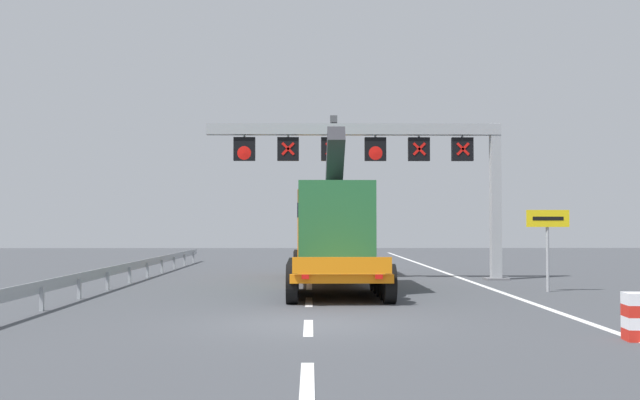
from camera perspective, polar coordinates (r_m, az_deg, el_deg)
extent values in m
plane|color=#424449|center=(16.87, -0.87, -9.29)|extent=(112.00, 112.00, 0.00)
cube|color=silver|center=(10.94, -0.96, -13.30)|extent=(0.20, 2.60, 0.01)
cube|color=silver|center=(16.28, -0.88, -9.54)|extent=(0.20, 2.60, 0.01)
cube|color=silver|center=(21.64, -0.84, -7.64)|extent=(0.20, 2.60, 0.01)
cube|color=silver|center=(27.03, -0.81, -6.49)|extent=(0.20, 2.60, 0.01)
cube|color=silver|center=(32.42, -0.80, -5.73)|extent=(0.20, 2.60, 0.01)
cube|color=silver|center=(37.81, -0.78, -5.18)|extent=(0.20, 2.60, 0.01)
cube|color=silver|center=(43.21, -0.78, -4.77)|extent=(0.20, 2.60, 0.01)
cube|color=silver|center=(48.60, -0.77, -4.45)|extent=(0.20, 2.60, 0.01)
cube|color=silver|center=(54.00, -0.76, -4.20)|extent=(0.20, 2.60, 0.01)
cube|color=silver|center=(59.40, -0.76, -3.99)|extent=(0.20, 2.60, 0.01)
cube|color=silver|center=(64.80, -0.76, -3.82)|extent=(0.20, 2.60, 0.01)
cube|color=silver|center=(70.21, -0.75, -3.67)|extent=(0.20, 2.60, 0.01)
cube|color=silver|center=(75.61, -0.75, -3.54)|extent=(0.20, 2.60, 0.01)
cube|color=silver|center=(29.46, 11.41, -6.08)|extent=(0.20, 63.00, 0.01)
cube|color=#9EA0A5|center=(31.19, 12.99, -0.10)|extent=(0.40, 0.40, 6.25)
cube|color=slate|center=(31.25, 13.03, -5.76)|extent=(0.90, 0.90, 0.08)
cube|color=#9EA0A5|center=(30.57, 2.52, 5.29)|extent=(11.74, 0.44, 0.44)
cube|color=#4C4C51|center=(30.59, 1.02, 6.04)|extent=(0.28, 0.40, 0.28)
cube|color=black|center=(31.04, 10.60, 3.75)|extent=(0.85, 0.24, 0.94)
cube|color=#9EA0A5|center=(31.09, 10.59, 4.70)|extent=(0.08, 0.08, 0.16)
cube|color=red|center=(30.91, 10.64, 3.77)|extent=(0.53, 0.02, 0.53)
cube|color=red|center=(30.91, 10.64, 3.77)|extent=(0.53, 0.02, 0.53)
cube|color=black|center=(30.74, 7.41, 3.79)|extent=(0.85, 0.24, 0.94)
cube|color=#9EA0A5|center=(30.80, 7.40, 4.75)|extent=(0.08, 0.08, 0.16)
cube|color=red|center=(30.62, 7.44, 3.81)|extent=(0.53, 0.02, 0.53)
cube|color=red|center=(30.62, 7.44, 3.81)|extent=(0.53, 0.02, 0.53)
cube|color=black|center=(30.55, 4.16, 3.81)|extent=(0.85, 0.24, 0.94)
cube|color=#9EA0A5|center=(30.60, 4.16, 4.78)|extent=(0.08, 0.08, 0.16)
cone|color=red|center=(30.40, 4.18, 3.52)|extent=(0.55, 0.02, 0.55)
cube|color=black|center=(30.45, 0.89, 3.83)|extent=(0.85, 0.24, 0.94)
cube|color=#9EA0A5|center=(30.51, 0.89, 4.79)|extent=(0.08, 0.08, 0.16)
cube|color=red|center=(30.32, 0.89, 3.85)|extent=(0.53, 0.02, 0.53)
cube|color=red|center=(30.32, 0.89, 3.85)|extent=(0.53, 0.02, 0.53)
cube|color=black|center=(30.45, -2.40, 3.83)|extent=(0.85, 0.24, 0.94)
cube|color=#9EA0A5|center=(30.51, -2.40, 4.80)|extent=(0.08, 0.08, 0.16)
cube|color=red|center=(30.32, -2.41, 3.85)|extent=(0.53, 0.02, 0.53)
cube|color=red|center=(30.32, -2.41, 3.85)|extent=(0.53, 0.02, 0.53)
cube|color=black|center=(30.55, -5.67, 3.81)|extent=(0.85, 0.24, 0.94)
cube|color=#9EA0A5|center=(30.61, -5.67, 4.78)|extent=(0.08, 0.08, 0.16)
cone|color=red|center=(30.41, -5.70, 3.52)|extent=(0.55, 0.02, 0.55)
cube|color=orange|center=(25.66, 1.08, -5.12)|extent=(2.88, 10.42, 0.24)
cube|color=orange|center=(20.37, 1.66, -4.91)|extent=(2.66, 0.10, 0.44)
cylinder|color=black|center=(21.16, -2.12, -6.29)|extent=(0.33, 1.10, 1.10)
cylinder|color=black|center=(21.29, 5.21, -6.26)|extent=(0.33, 1.10, 1.10)
cylinder|color=black|center=(22.21, -2.07, -6.08)|extent=(0.33, 1.10, 1.10)
cylinder|color=black|center=(22.33, 4.91, -6.05)|extent=(0.33, 1.10, 1.10)
cylinder|color=black|center=(23.25, -2.03, -5.89)|extent=(0.33, 1.10, 1.10)
cylinder|color=black|center=(23.37, 4.64, -5.87)|extent=(0.33, 1.10, 1.10)
cylinder|color=black|center=(24.30, -1.99, -5.72)|extent=(0.33, 1.10, 1.10)
cylinder|color=black|center=(24.41, 4.39, -5.70)|extent=(0.33, 1.10, 1.10)
cylinder|color=black|center=(25.35, -1.96, -5.56)|extent=(0.33, 1.10, 1.10)
cylinder|color=black|center=(25.46, 4.16, -5.54)|extent=(0.33, 1.10, 1.10)
cube|color=orange|center=(32.71, 0.59, -2.02)|extent=(2.60, 3.22, 3.10)
cube|color=black|center=(32.72, 0.59, -0.80)|extent=(2.63, 3.24, 0.60)
cylinder|color=black|center=(33.62, -1.66, -4.66)|extent=(0.35, 1.10, 1.10)
cylinder|color=black|center=(33.69, 2.74, -4.65)|extent=(0.35, 1.10, 1.10)
cylinder|color=black|center=(31.62, -1.69, -4.84)|extent=(0.35, 1.10, 1.10)
cylinder|color=black|center=(31.70, 2.99, -4.83)|extent=(0.35, 1.10, 1.10)
cube|color=#236638|center=(26.01, 1.04, -1.83)|extent=(2.43, 5.74, 2.70)
cube|color=#2D2D33|center=(25.24, 1.11, 2.60)|extent=(0.58, 2.95, 2.29)
cube|color=red|center=(20.32, -1.11, -5.76)|extent=(0.20, 0.06, 0.12)
cube|color=red|center=(20.42, 4.43, -5.74)|extent=(0.20, 0.06, 0.12)
cylinder|color=#9EA0A5|center=(25.99, 16.65, -3.66)|extent=(0.10, 0.10, 2.67)
cube|color=yellow|center=(25.92, 16.67, -1.33)|extent=(1.40, 0.06, 0.56)
cube|color=black|center=(25.88, 16.69, -1.33)|extent=(1.01, 0.01, 0.12)
cube|color=#999EA3|center=(31.09, -13.50, -4.74)|extent=(0.04, 31.11, 0.32)
cube|color=#999EA3|center=(20.63, -20.09, -6.98)|extent=(0.10, 0.10, 0.60)
cube|color=#999EA3|center=(23.58, -17.57, -6.36)|extent=(0.10, 0.10, 0.60)
cube|color=#999EA3|center=(26.57, -15.61, -5.87)|extent=(0.10, 0.10, 0.60)
cube|color=#999EA3|center=(29.58, -14.06, -5.47)|extent=(0.10, 0.10, 0.60)
cube|color=#999EA3|center=(32.61, -12.79, -5.14)|extent=(0.10, 0.10, 0.60)
cube|color=#999EA3|center=(35.65, -11.74, -4.87)|extent=(0.10, 0.10, 0.60)
cube|color=#999EA3|center=(38.70, -10.86, -4.64)|extent=(0.10, 0.10, 0.60)
cube|color=#999EA3|center=(41.77, -10.11, -4.44)|extent=(0.10, 0.10, 0.60)
cube|color=#999EA3|center=(44.83, -9.46, -4.27)|extent=(0.10, 0.10, 0.60)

